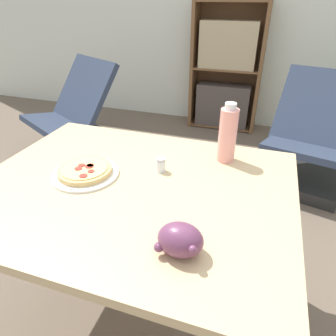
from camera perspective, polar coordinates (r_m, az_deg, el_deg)
The scene contains 10 objects.
ground_plane at distance 1.76m, azimuth -2.02°, elevation -22.08°, with size 14.00×14.00×0.00m, color brown.
wall_back at distance 3.65m, azimuth 13.86°, elevation 28.09°, with size 8.00×0.05×2.60m.
dining_table at distance 1.20m, azimuth -6.63°, elevation -7.15°, with size 1.20×0.93×0.77m.
pizza_on_plate at distance 1.23m, azimuth -15.50°, elevation -0.67°, with size 0.26×0.26×0.04m.
grape_bunch at distance 0.84m, azimuth 2.32°, elevation -13.51°, with size 0.13×0.10×0.10m.
drink_bottle at distance 1.27m, azimuth 11.29°, elevation 6.27°, with size 0.08×0.08×0.25m.
salt_shaker at distance 1.20m, azimuth -1.36°, elevation 0.57°, with size 0.04×0.04×0.06m.
lounge_chair_near at distance 3.03m, azimuth -17.67°, elevation 7.37°, with size 0.89×0.98×0.88m.
lounge_chair_far at distance 2.68m, azimuth 25.21°, elevation 2.79°, with size 0.80×0.89×0.88m.
bookshelf at distance 3.56m, azimuth 10.97°, elevation 17.22°, with size 0.77×0.31×1.35m.
Camera 1 is at (0.39, -1.00, 1.40)m, focal length 32.00 mm.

